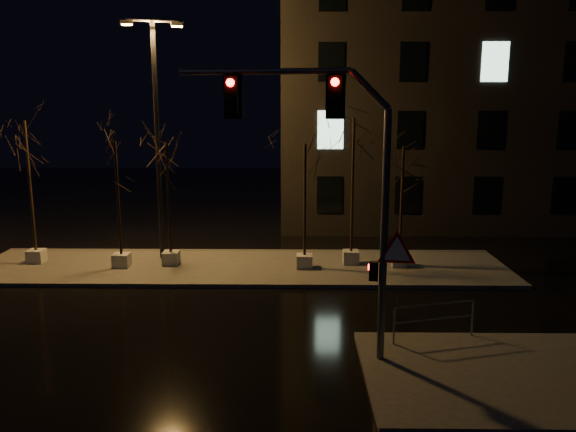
{
  "coord_description": "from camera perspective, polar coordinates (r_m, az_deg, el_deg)",
  "views": [
    {
      "loc": [
        2.27,
        -16.51,
        6.66
      ],
      "look_at": [
        1.99,
        3.19,
        2.8
      ],
      "focal_mm": 35.0,
      "sensor_mm": 36.0,
      "label": 1
    }
  ],
  "objects": [
    {
      "name": "streetlight_main",
      "position": [
        24.4,
        -13.19,
        9.0
      ],
      "size": [
        2.46,
        0.93,
        9.96
      ],
      "rotation": [
        0.0,
        0.0,
        0.27
      ],
      "color": "black",
      "rests_on": "median"
    },
    {
      "name": "tree_0",
      "position": [
        25.42,
        -24.97,
        5.83
      ],
      "size": [
        1.8,
        1.8,
        6.12
      ],
      "color": "#B8B7AC",
      "rests_on": "median"
    },
    {
      "name": "median",
      "position": [
        23.56,
        -4.77,
        -5.18
      ],
      "size": [
        22.0,
        5.0,
        0.15
      ],
      "primitive_type": "cube",
      "color": "#484640",
      "rests_on": "ground"
    },
    {
      "name": "tree_3",
      "position": [
        22.34,
        1.73,
        4.47
      ],
      "size": [
        1.8,
        1.8,
        5.19
      ],
      "color": "#B8B7AC",
      "rests_on": "median"
    },
    {
      "name": "building",
      "position": [
        36.46,
        20.02,
        11.75
      ],
      "size": [
        25.0,
        12.0,
        15.0
      ],
      "primitive_type": "cube",
      "color": "black",
      "rests_on": "ground"
    },
    {
      "name": "ground",
      "position": [
        17.95,
        -6.63,
        -10.78
      ],
      "size": [
        90.0,
        90.0,
        0.0
      ],
      "primitive_type": "plane",
      "color": "black",
      "rests_on": "ground"
    },
    {
      "name": "tree_4",
      "position": [
        23.05,
        6.64,
        6.54
      ],
      "size": [
        1.8,
        1.8,
        6.21
      ],
      "color": "#B8B7AC",
      "rests_on": "median"
    },
    {
      "name": "tree_1",
      "position": [
        23.5,
        -17.04,
        4.52
      ],
      "size": [
        1.8,
        1.8,
        5.3
      ],
      "color": "#B8B7AC",
      "rests_on": "median"
    },
    {
      "name": "traffic_signal_mast",
      "position": [
        14.09,
        5.03,
        4.39
      ],
      "size": [
        6.04,
        0.91,
        7.43
      ],
      "rotation": [
        0.0,
        0.0,
        -0.13
      ],
      "color": "#5B5D63",
      "rests_on": "sidewalk_corner"
    },
    {
      "name": "tree_2",
      "position": [
        23.33,
        -12.15,
        4.54
      ],
      "size": [
        1.8,
        1.8,
        5.21
      ],
      "color": "#B8B7AC",
      "rests_on": "median"
    },
    {
      "name": "guard_rail_a",
      "position": [
        16.56,
        14.64,
        -9.81
      ],
      "size": [
        2.42,
        0.7,
        1.08
      ],
      "rotation": [
        0.0,
        0.0,
        0.27
      ],
      "color": "#5B5D63",
      "rests_on": "sidewalk_corner"
    },
    {
      "name": "sidewalk_corner",
      "position": [
        15.49,
        21.2,
        -14.87
      ],
      "size": [
        7.0,
        5.0,
        0.15
      ],
      "primitive_type": "cube",
      "color": "#484640",
      "rests_on": "ground"
    },
    {
      "name": "tree_5",
      "position": [
        23.07,
        11.57,
        4.24
      ],
      "size": [
        1.8,
        1.8,
        5.07
      ],
      "color": "#B8B7AC",
      "rests_on": "median"
    }
  ]
}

